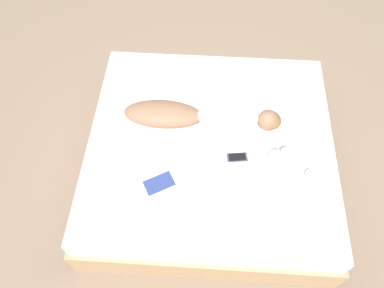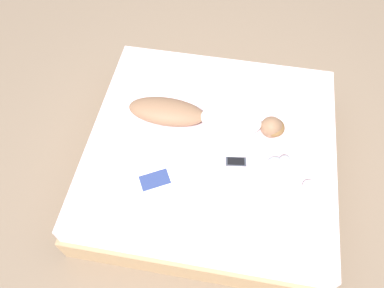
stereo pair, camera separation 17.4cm
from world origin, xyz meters
name	(u,v)px [view 1 (the left image)]	position (x,y,z in m)	size (l,w,h in m)	color
ground_plane	(209,169)	(0.00, 0.00, 0.00)	(12.00, 12.00, 0.00)	#7A6651
bed	(210,155)	(0.00, 0.00, 0.24)	(1.94, 2.02, 0.48)	tan
person	(205,116)	(-0.17, -0.06, 0.57)	(0.29, 1.27, 0.20)	brown
open_magazine	(154,173)	(0.33, -0.42, 0.49)	(0.51, 0.47, 0.01)	white
coffee_mug	(311,177)	(0.31, 0.75, 0.52)	(0.13, 0.09, 0.08)	white
cell_phone	(237,157)	(0.15, 0.21, 0.49)	(0.10, 0.17, 0.01)	#333842
plush_toy	(278,157)	(0.18, 0.51, 0.57)	(0.15, 0.17, 0.20)	#B2BCCC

